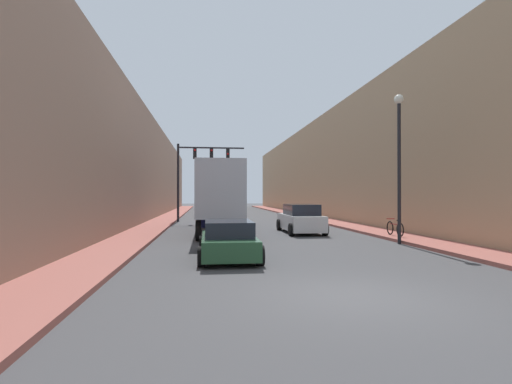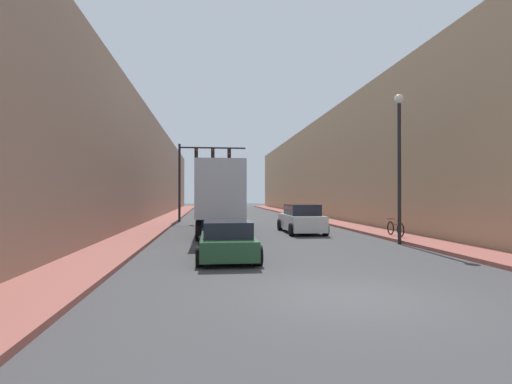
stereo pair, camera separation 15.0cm
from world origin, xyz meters
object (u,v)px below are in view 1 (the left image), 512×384
Objects in this scene: semi_truck at (217,195)px; sedan_car at (228,240)px; parked_bicycle at (395,228)px; suv_car at (301,219)px; traffic_signal_gantry at (196,166)px; street_lamp at (399,148)px.

sedan_car is at bearing -89.40° from semi_truck.
semi_truck reaches higher than sedan_car.
semi_truck is at bearing 152.10° from parked_bicycle.
traffic_signal_gantry reaches higher than suv_car.
semi_truck is 5.18m from suv_car.
parked_bicycle is (8.83, 5.23, -0.11)m from sedan_car.
sedan_car is 10.26m from parked_bicycle.
semi_truck is 10.82m from street_lamp.
sedan_car is 10.17m from suv_car.
traffic_signal_gantry is (-1.67, 20.08, 4.04)m from sedan_car.
semi_truck is at bearing -81.19° from traffic_signal_gantry.
suv_car is 0.73× the size of street_lamp.
traffic_signal_gantry is at bearing 125.26° from parked_bicycle.
sedan_car is 2.56× the size of parked_bicycle.
semi_truck is at bearing 90.60° from sedan_car.
traffic_signal_gantry is at bearing 94.76° from sedan_car.
suv_car is (4.88, -0.98, -1.43)m from semi_truck.
traffic_signal_gantry is 0.96× the size of street_lamp.
suv_car is at bearing 61.99° from sedan_car.
sedan_car is 0.68× the size of street_lamp.
traffic_signal_gantry is 18.66m from parked_bicycle.
street_lamp is at bearing -40.39° from semi_truck.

